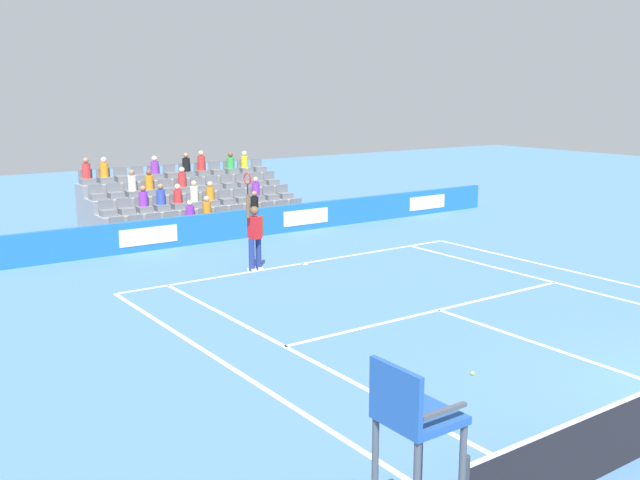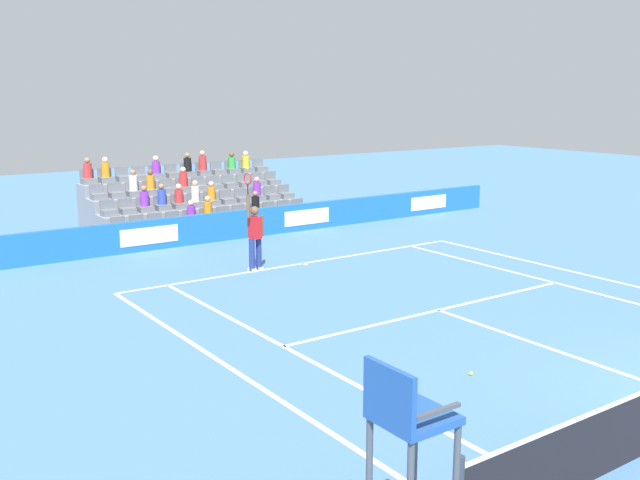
{
  "view_description": "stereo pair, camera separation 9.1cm",
  "coord_description": "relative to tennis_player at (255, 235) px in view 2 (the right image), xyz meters",
  "views": [
    {
      "loc": [
        11.25,
        4.85,
        4.85
      ],
      "look_at": [
        0.76,
        -9.96,
        1.1
      ],
      "focal_mm": 40.82,
      "sensor_mm": 36.0,
      "label": 1
    },
    {
      "loc": [
        11.18,
        4.9,
        4.85
      ],
      "look_at": [
        0.76,
        -9.96,
        1.1
      ],
      "focal_mm": 40.82,
      "sensor_mm": 36.0,
      "label": 2
    }
  ],
  "objects": [
    {
      "name": "line_doubles_sideline_right",
      "position": [
        -7.0,
        6.01,
        -0.99
      ],
      "size": [
        0.1,
        11.89,
        0.01
      ],
      "primitive_type": "cube",
      "color": "white",
      "rests_on": "ground"
    },
    {
      "name": "line_service",
      "position": [
        -1.52,
        5.56,
        -0.99
      ],
      "size": [
        8.23,
        0.1,
        0.01
      ],
      "primitive_type": "cube",
      "color": "white",
      "rests_on": "ground"
    },
    {
      "name": "line_centre_service",
      "position": [
        -1.52,
        8.76,
        -0.99
      ],
      "size": [
        0.1,
        6.4,
        0.01
      ],
      "primitive_type": "cube",
      "color": "white",
      "rests_on": "ground"
    },
    {
      "name": "umpire_chair",
      "position": [
        5.24,
        12.03,
        0.53
      ],
      "size": [
        0.7,
        0.7,
        2.34
      ],
      "color": "#474C54",
      "rests_on": "ground"
    },
    {
      "name": "line_doubles_sideline_left",
      "position": [
        3.97,
        6.01,
        -0.99
      ],
      "size": [
        0.1,
        11.89,
        0.01
      ],
      "primitive_type": "cube",
      "color": "white",
      "rests_on": "ground"
    },
    {
      "name": "stadium_stand",
      "position": [
        -1.51,
        -7.08,
        -0.3
      ],
      "size": [
        7.44,
        3.8,
        2.63
      ],
      "color": "gray",
      "rests_on": "ground"
    },
    {
      "name": "line_singles_sideline_right",
      "position": [
        -5.63,
        6.01,
        -0.99
      ],
      "size": [
        0.1,
        11.89,
        0.01
      ],
      "primitive_type": "cube",
      "color": "white",
      "rests_on": "ground"
    },
    {
      "name": "sponsor_barrier",
      "position": [
        -1.52,
        -4.14,
        -0.52
      ],
      "size": [
        23.34,
        0.22,
        0.94
      ],
      "color": "#1E66AD",
      "rests_on": "ground"
    },
    {
      "name": "tennis_player",
      "position": [
        0.0,
        0.0,
        0.0
      ],
      "size": [
        0.53,
        0.39,
        2.85
      ],
      "color": "navy",
      "rests_on": "ground"
    },
    {
      "name": "loose_tennis_ball",
      "position": [
        0.71,
        8.65,
        -0.96
      ],
      "size": [
        0.07,
        0.07,
        0.07
      ],
      "primitive_type": "sphere",
      "color": "#D1E533",
      "rests_on": "ground"
    },
    {
      "name": "line_baseline",
      "position": [
        -1.52,
        0.07,
        -0.99
      ],
      "size": [
        10.97,
        0.1,
        0.01
      ],
      "primitive_type": "cube",
      "color": "white",
      "rests_on": "ground"
    },
    {
      "name": "line_singles_sideline_left",
      "position": [
        2.6,
        6.01,
        -0.99
      ],
      "size": [
        0.1,
        11.89,
        0.01
      ],
      "primitive_type": "cube",
      "color": "white",
      "rests_on": "ground"
    },
    {
      "name": "line_centre_mark",
      "position": [
        -1.52,
        0.17,
        -0.99
      ],
      "size": [
        0.1,
        0.2,
        0.01
      ],
      "primitive_type": "cube",
      "color": "white",
      "rests_on": "ground"
    }
  ]
}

